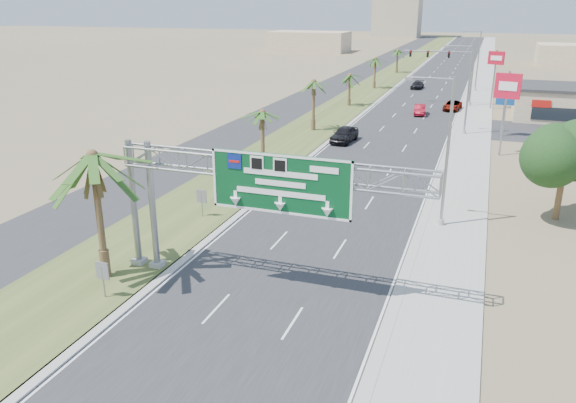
# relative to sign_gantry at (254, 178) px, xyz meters

# --- Properties ---
(road) EXTENTS (12.00, 300.00, 0.02)m
(road) POSITION_rel_sign_gantry_xyz_m (1.06, 100.07, -6.05)
(road) COLOR #28282B
(road) RESTS_ON ground
(sidewalk_right) EXTENTS (4.00, 300.00, 0.10)m
(sidewalk_right) POSITION_rel_sign_gantry_xyz_m (9.56, 100.07, -6.01)
(sidewalk_right) COLOR #9E9B93
(sidewalk_right) RESTS_ON ground
(median_grass) EXTENTS (7.00, 300.00, 0.12)m
(median_grass) POSITION_rel_sign_gantry_xyz_m (-8.94, 100.07, -6.00)
(median_grass) COLOR #3E5224
(median_grass) RESTS_ON ground
(opposing_road) EXTENTS (8.00, 300.00, 0.02)m
(opposing_road) POSITION_rel_sign_gantry_xyz_m (-15.94, 100.07, -6.05)
(opposing_road) COLOR #28282B
(opposing_road) RESTS_ON ground
(sign_gantry) EXTENTS (16.75, 1.24, 7.50)m
(sign_gantry) POSITION_rel_sign_gantry_xyz_m (0.00, 0.00, 0.00)
(sign_gantry) COLOR gray
(sign_gantry) RESTS_ON ground
(palm_near) EXTENTS (5.70, 5.70, 8.35)m
(palm_near) POSITION_rel_sign_gantry_xyz_m (-8.14, -1.93, 0.87)
(palm_near) COLOR brown
(palm_near) RESTS_ON ground
(palm_row_b) EXTENTS (3.99, 3.99, 5.95)m
(palm_row_b) POSITION_rel_sign_gantry_xyz_m (-8.44, 22.07, -1.16)
(palm_row_b) COLOR brown
(palm_row_b) RESTS_ON ground
(palm_row_c) EXTENTS (3.99, 3.99, 6.75)m
(palm_row_c) POSITION_rel_sign_gantry_xyz_m (-8.44, 38.07, -0.39)
(palm_row_c) COLOR brown
(palm_row_c) RESTS_ON ground
(palm_row_d) EXTENTS (3.99, 3.99, 5.45)m
(palm_row_d) POSITION_rel_sign_gantry_xyz_m (-8.44, 56.07, -1.64)
(palm_row_d) COLOR brown
(palm_row_d) RESTS_ON ground
(palm_row_e) EXTENTS (3.99, 3.99, 6.15)m
(palm_row_e) POSITION_rel_sign_gantry_xyz_m (-8.44, 75.07, -0.97)
(palm_row_e) COLOR brown
(palm_row_e) RESTS_ON ground
(palm_row_f) EXTENTS (3.99, 3.99, 5.75)m
(palm_row_f) POSITION_rel_sign_gantry_xyz_m (-8.44, 100.07, -1.35)
(palm_row_f) COLOR brown
(palm_row_f) RESTS_ON ground
(streetlight_near) EXTENTS (3.27, 0.44, 10.00)m
(streetlight_near) POSITION_rel_sign_gantry_xyz_m (8.36, 12.07, -1.36)
(streetlight_near) COLOR gray
(streetlight_near) RESTS_ON ground
(streetlight_mid) EXTENTS (3.27, 0.44, 10.00)m
(streetlight_mid) POSITION_rel_sign_gantry_xyz_m (8.36, 42.07, -1.36)
(streetlight_mid) COLOR gray
(streetlight_mid) RESTS_ON ground
(streetlight_far) EXTENTS (3.27, 0.44, 10.00)m
(streetlight_far) POSITION_rel_sign_gantry_xyz_m (8.36, 78.07, -1.36)
(streetlight_far) COLOR gray
(streetlight_far) RESTS_ON ground
(signal_mast) EXTENTS (10.28, 0.71, 8.00)m
(signal_mast) POSITION_rel_sign_gantry_xyz_m (6.23, 62.05, -1.21)
(signal_mast) COLOR gray
(signal_mast) RESTS_ON ground
(oak_near) EXTENTS (4.50, 4.50, 6.80)m
(oak_near) POSITION_rel_sign_gantry_xyz_m (16.06, 16.07, -1.53)
(oak_near) COLOR brown
(oak_near) RESTS_ON ground
(median_signback_a) EXTENTS (0.75, 0.08, 2.08)m
(median_signback_a) POSITION_rel_sign_gantry_xyz_m (-6.74, -3.93, -4.61)
(median_signback_a) COLOR gray
(median_signback_a) RESTS_ON ground
(median_signback_b) EXTENTS (0.75, 0.08, 2.08)m
(median_signback_b) POSITION_rel_sign_gantry_xyz_m (-7.44, 8.07, -4.61)
(median_signback_b) COLOR gray
(median_signback_b) RESTS_ON ground
(building_distant_left) EXTENTS (24.00, 14.00, 6.00)m
(building_distant_left) POSITION_rel_sign_gantry_xyz_m (-43.94, 150.07, -3.06)
(building_distant_left) COLOR tan
(building_distant_left) RESTS_ON ground
(car_left_lane) EXTENTS (2.49, 5.18, 1.71)m
(car_left_lane) POSITION_rel_sign_gantry_xyz_m (-3.57, 33.74, -5.20)
(car_left_lane) COLOR black
(car_left_lane) RESTS_ON ground
(car_mid_lane) EXTENTS (1.93, 4.35, 1.39)m
(car_mid_lane) POSITION_rel_sign_gantry_xyz_m (2.21, 52.62, -5.36)
(car_mid_lane) COLOR maroon
(car_mid_lane) RESTS_ON ground
(car_right_lane) EXTENTS (2.55, 4.87, 1.31)m
(car_right_lane) POSITION_rel_sign_gantry_xyz_m (6.18, 57.63, -5.40)
(car_right_lane) COLOR gray
(car_right_lane) RESTS_ON ground
(car_far) EXTENTS (2.10, 4.57, 1.29)m
(car_far) POSITION_rel_sign_gantry_xyz_m (-1.19, 77.49, -5.41)
(car_far) COLOR black
(car_far) RESTS_ON ground
(pole_sign_red_near) EXTENTS (2.41, 0.82, 8.24)m
(pole_sign_red_near) POSITION_rel_sign_gantry_xyz_m (12.39, 33.35, 0.36)
(pole_sign_red_near) COLOR gray
(pole_sign_red_near) RESTS_ON ground
(pole_sign_blue) EXTENTS (2.01, 0.43, 6.78)m
(pole_sign_blue) POSITION_rel_sign_gantry_xyz_m (12.60, 42.39, -1.19)
(pole_sign_blue) COLOR gray
(pole_sign_blue) RESTS_ON ground
(pole_sign_red_far) EXTENTS (2.19, 0.93, 8.24)m
(pole_sign_red_far) POSITION_rel_sign_gantry_xyz_m (11.27, 60.40, 0.44)
(pole_sign_red_far) COLOR gray
(pole_sign_red_far) RESTS_ON ground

